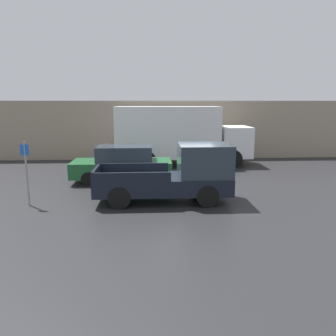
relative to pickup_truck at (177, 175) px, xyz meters
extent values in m
plane|color=#232326|center=(0.37, 0.63, -1.04)|extent=(60.00, 60.00, 0.00)
cube|color=gray|center=(0.37, 9.85, 0.92)|extent=(28.00, 0.15, 3.92)
cube|color=black|center=(-0.57, 0.00, -0.34)|extent=(5.21, 1.92, 0.63)
cube|color=#28333D|center=(1.04, 0.00, 0.59)|extent=(1.98, 1.80, 1.23)
cube|color=black|center=(-1.75, 0.91, 0.14)|extent=(2.87, 0.10, 0.35)
cube|color=black|center=(-1.75, -0.91, 0.14)|extent=(2.87, 0.10, 0.35)
cube|color=black|center=(-3.13, 0.00, 0.14)|extent=(0.10, 1.92, 0.35)
cylinder|color=black|center=(1.04, 0.84, -0.62)|extent=(0.84, 0.26, 0.84)
cylinder|color=black|center=(1.04, -0.84, -0.62)|extent=(0.84, 0.26, 0.84)
cylinder|color=black|center=(-2.19, 0.84, -0.62)|extent=(0.84, 0.26, 0.84)
cylinder|color=black|center=(-2.19, -0.84, -0.62)|extent=(0.84, 0.26, 0.84)
cube|color=#1E592D|center=(-2.43, 3.40, -0.38)|extent=(4.80, 1.91, 0.74)
cube|color=#28333D|center=(-2.28, 3.40, 0.35)|extent=(2.64, 1.68, 0.73)
cylinder|color=black|center=(-0.94, 4.25, -0.70)|extent=(0.67, 0.22, 0.67)
cylinder|color=black|center=(-0.94, 2.54, -0.70)|extent=(0.67, 0.22, 0.67)
cylinder|color=black|center=(-3.91, 4.25, -0.70)|extent=(0.67, 0.22, 0.67)
cylinder|color=black|center=(-3.91, 2.54, -0.70)|extent=(0.67, 0.22, 0.67)
cube|color=white|center=(4.18, 7.52, 0.39)|extent=(1.80, 2.26, 1.85)
cube|color=white|center=(0.02, 7.52, 1.00)|extent=(6.20, 2.37, 3.06)
cylinder|color=black|center=(3.85, 8.57, -0.50)|extent=(1.07, 0.30, 1.07)
cylinder|color=black|center=(3.85, 6.47, -0.50)|extent=(1.07, 0.30, 1.07)
cylinder|color=black|center=(-1.25, 8.57, -0.50)|extent=(1.07, 0.30, 1.07)
cylinder|color=black|center=(-1.25, 6.47, -0.50)|extent=(1.07, 0.30, 1.07)
cylinder|color=gray|center=(-5.63, -0.27, 0.17)|extent=(0.07, 0.07, 2.42)
cube|color=blue|center=(-5.63, -0.29, 1.08)|extent=(0.30, 0.02, 0.40)
cube|color=red|center=(-0.06, 9.52, -0.55)|extent=(0.45, 0.40, 0.98)
camera|label=1|loc=(-1.07, -12.37, 2.78)|focal=35.00mm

